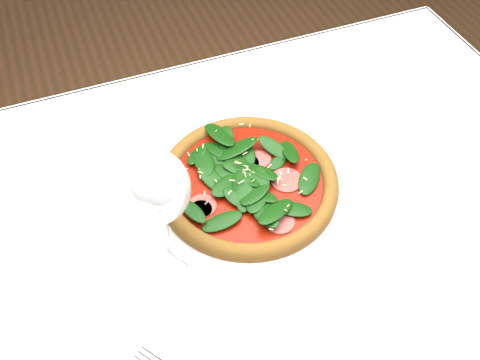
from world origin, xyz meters
name	(u,v)px	position (x,y,z in m)	size (l,w,h in m)	color
dining_table	(262,233)	(0.00, 0.00, 0.65)	(1.21, 0.81, 0.75)	white
plate	(248,188)	(-0.02, 0.03, 0.76)	(0.36, 0.36, 0.02)	silver
pizza	(248,180)	(-0.02, 0.03, 0.78)	(0.38, 0.38, 0.04)	brown
wine_glass	(159,190)	(-0.18, -0.04, 0.91)	(0.09, 0.09, 0.22)	silver
saucer_far	(436,60)	(0.49, 0.21, 0.76)	(0.13, 0.13, 0.01)	silver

